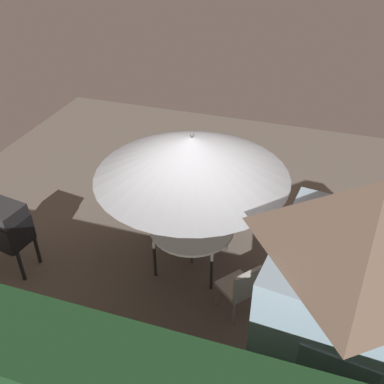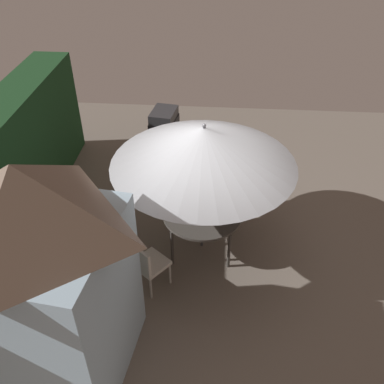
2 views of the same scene
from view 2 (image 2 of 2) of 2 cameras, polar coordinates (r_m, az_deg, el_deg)
The scene contains 8 objects.
ground_plane at distance 7.36m, azimuth 2.46°, elevation -7.68°, with size 11.00×11.00×0.00m, color #6B6056.
garden_shed at distance 5.11m, azimuth -19.28°, elevation -10.69°, with size 1.94×1.98×3.07m.
patio_table at distance 6.97m, azimuth 1.40°, elevation -3.13°, with size 1.30×1.30×0.74m.
patio_umbrella at distance 6.20m, azimuth 1.58°, elevation 6.16°, with size 2.79×2.79×2.36m.
bbq_grill at distance 9.18m, azimuth -3.75°, elevation 8.85°, with size 0.77×0.60×1.20m.
chair_near_shed at distance 7.83m, azimuth 6.35°, elevation 0.32°, with size 0.64×0.64×0.90m.
chair_far_side at distance 6.45m, azimuth -6.15°, elevation -9.43°, with size 0.65×0.65×0.90m.
potted_plant_by_shed at distance 6.49m, azimuth -21.55°, elevation -12.34°, with size 0.56×0.56×0.89m.
Camera 2 is at (-5.23, -0.09, 5.18)m, focal length 39.82 mm.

